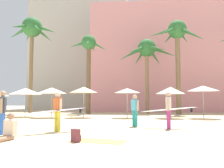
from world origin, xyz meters
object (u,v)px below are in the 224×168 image
at_px(palm_tree_left, 32,32).
at_px(cafe_umbrella_8, 26,91).
at_px(cafe_umbrella_4, 170,90).
at_px(cafe_umbrella_7, 52,91).
at_px(palm_tree_far_left, 177,38).
at_px(person_far_right, 168,109).
at_px(cafe_umbrella_5, 203,88).
at_px(cafe_umbrella_6, 127,91).
at_px(person_near_left, 57,110).
at_px(person_mid_right, 135,109).
at_px(person_near_right, 2,110).
at_px(backpack, 76,136).
at_px(palm_tree_center, 147,53).
at_px(person_far_left, 7,131).
at_px(palm_tree_right, 89,52).
at_px(cafe_umbrella_1, 84,90).
at_px(beach_towel, 98,141).

bearing_deg(palm_tree_left, cafe_umbrella_8, -69.74).
relative_size(cafe_umbrella_4, cafe_umbrella_7, 1.00).
height_order(palm_tree_far_left, person_far_right, palm_tree_far_left).
height_order(cafe_umbrella_5, cafe_umbrella_7, cafe_umbrella_5).
distance_m(cafe_umbrella_6, person_near_left, 9.71).
height_order(palm_tree_far_left, person_near_left, palm_tree_far_left).
height_order(palm_tree_left, person_mid_right, palm_tree_left).
xyz_separation_m(cafe_umbrella_7, person_far_right, (8.28, -7.30, -1.22)).
xyz_separation_m(palm_tree_left, person_far_right, (13.11, -14.28, -8.10)).
bearing_deg(person_near_right, person_far_right, 3.72).
height_order(cafe_umbrella_7, person_near_right, cafe_umbrella_7).
bearing_deg(backpack, cafe_umbrella_8, 74.81).
relative_size(palm_tree_center, cafe_umbrella_6, 3.46).
relative_size(palm_tree_left, person_near_left, 4.42).
distance_m(person_near_right, person_far_left, 1.77).
height_order(palm_tree_right, cafe_umbrella_5, palm_tree_right).
height_order(palm_tree_center, cafe_umbrella_5, palm_tree_center).
bearing_deg(cafe_umbrella_4, palm_tree_center, 101.30).
bearing_deg(cafe_umbrella_8, cafe_umbrella_4, -2.82).
relative_size(cafe_umbrella_4, cafe_umbrella_5, 0.97).
xyz_separation_m(palm_tree_center, cafe_umbrella_5, (3.89, -7.19, -4.28)).
bearing_deg(cafe_umbrella_6, palm_tree_right, 127.51).
distance_m(cafe_umbrella_8, person_far_left, 13.14).
distance_m(cafe_umbrella_1, cafe_umbrella_4, 6.88).
distance_m(cafe_umbrella_6, cafe_umbrella_7, 6.09).
distance_m(cafe_umbrella_7, person_far_right, 11.11).
relative_size(cafe_umbrella_6, cafe_umbrella_8, 0.85).
bearing_deg(cafe_umbrella_7, cafe_umbrella_8, 164.21).
relative_size(cafe_umbrella_5, backpack, 5.92).
xyz_separation_m(cafe_umbrella_6, person_near_left, (-2.71, -9.25, -1.21)).
xyz_separation_m(beach_towel, person_far_left, (-3.06, -0.13, 0.30)).
distance_m(cafe_umbrella_6, beach_towel, 11.69).
relative_size(palm_tree_far_left, person_far_right, 3.52).
bearing_deg(person_far_right, palm_tree_right, -50.15).
xyz_separation_m(palm_tree_far_left, palm_tree_right, (-9.08, -0.13, -1.26)).
relative_size(cafe_umbrella_6, person_mid_right, 1.41).
height_order(palm_tree_far_left, person_far_left, palm_tree_far_left).
height_order(cafe_umbrella_1, cafe_umbrella_7, cafe_umbrella_1).
distance_m(cafe_umbrella_4, backpack, 12.61).
bearing_deg(palm_tree_center, cafe_umbrella_1, -128.11).
bearing_deg(person_near_right, person_far_left, -73.13).
distance_m(cafe_umbrella_5, person_far_right, 8.36).
xyz_separation_m(palm_tree_center, person_mid_right, (-1.29, -13.68, -5.66)).
xyz_separation_m(palm_tree_far_left, person_far_right, (-2.71, -13.14, -6.79)).
distance_m(person_far_right, person_far_left, 7.13).
bearing_deg(beach_towel, cafe_umbrella_4, 70.88).
relative_size(palm_tree_far_left, palm_tree_left, 0.89).
bearing_deg(beach_towel, person_mid_right, 76.02).
relative_size(palm_tree_far_left, cafe_umbrella_7, 3.97).
bearing_deg(backpack, cafe_umbrella_1, 54.60).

